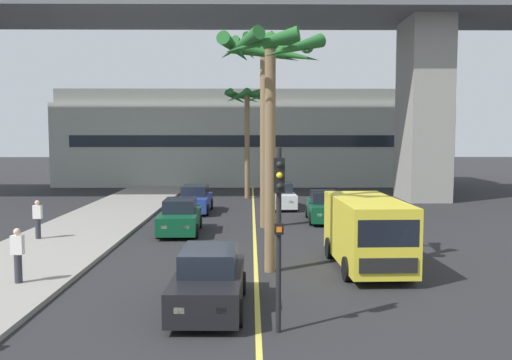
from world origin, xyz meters
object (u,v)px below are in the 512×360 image
(car_queue_fourth, at_px, (280,197))
(palm_tree_far_median, at_px, (270,73))
(car_queue_third, at_px, (195,200))
(palm_tree_near_median, at_px, (247,107))
(pedestrian_near_crosswalk, at_px, (18,254))
(car_queue_fifth, at_px, (180,217))
(car_queue_second, at_px, (325,208))
(palm_tree_mid_median, at_px, (265,75))
(delivery_van, at_px, (367,231))
(pedestrian_mid_block, at_px, (38,219))
(car_queue_front, at_px, (209,281))
(traffic_light_median_near, at_px, (279,215))

(car_queue_fourth, xyz_separation_m, palm_tree_far_median, (-1.17, -15.64, 5.73))
(car_queue_third, distance_m, palm_tree_near_median, 9.65)
(palm_tree_far_median, height_order, pedestrian_near_crosswalk, palm_tree_far_median)
(car_queue_fourth, distance_m, car_queue_fifth, 9.87)
(palm_tree_near_median, distance_m, palm_tree_far_median, 21.04)
(car_queue_second, bearing_deg, palm_tree_mid_median, -150.69)
(palm_tree_mid_median, bearing_deg, palm_tree_near_median, 94.23)
(delivery_van, distance_m, pedestrian_mid_block, 13.64)
(car_queue_front, distance_m, palm_tree_far_median, 7.06)
(palm_tree_mid_median, xyz_separation_m, pedestrian_near_crosswalk, (-7.50, -10.49, -6.35))
(traffic_light_median_near, xyz_separation_m, pedestrian_mid_block, (-9.56, 10.61, -1.72))
(car_queue_second, distance_m, palm_tree_mid_median, 7.58)
(car_queue_front, bearing_deg, car_queue_fourth, 81.55)
(traffic_light_median_near, relative_size, palm_tree_near_median, 0.54)
(traffic_light_median_near, distance_m, palm_tree_far_median, 6.67)
(car_queue_second, bearing_deg, car_queue_third, 154.70)
(car_queue_third, bearing_deg, palm_tree_mid_median, -52.87)
(delivery_van, bearing_deg, palm_tree_near_median, 101.33)
(car_queue_fifth, bearing_deg, palm_tree_mid_median, 21.74)
(traffic_light_median_near, bearing_deg, palm_tree_mid_median, 89.84)
(car_queue_fourth, bearing_deg, palm_tree_mid_median, -99.31)
(car_queue_third, bearing_deg, palm_tree_near_median, 67.18)
(palm_tree_far_median, relative_size, pedestrian_near_crosswalk, 4.78)
(car_queue_fourth, xyz_separation_m, pedestrian_near_crosswalk, (-8.63, -17.42, 0.28))
(traffic_light_median_near, height_order, pedestrian_near_crosswalk, traffic_light_median_near)
(palm_tree_near_median, relative_size, pedestrian_mid_block, 4.83)
(palm_tree_far_median, bearing_deg, palm_tree_mid_median, 89.75)
(pedestrian_near_crosswalk, bearing_deg, car_queue_second, 48.95)
(car_queue_front, relative_size, car_queue_second, 0.99)
(palm_tree_far_median, bearing_deg, palm_tree_near_median, 92.37)
(car_queue_front, xyz_separation_m, car_queue_fourth, (2.88, 19.40, 0.00))
(palm_tree_mid_median, bearing_deg, delivery_van, -68.80)
(car_queue_front, xyz_separation_m, pedestrian_near_crosswalk, (-5.75, 1.98, 0.28))
(car_queue_second, bearing_deg, palm_tree_near_median, 111.41)
(traffic_light_median_near, height_order, palm_tree_mid_median, palm_tree_mid_median)
(car_queue_second, relative_size, car_queue_fourth, 1.00)
(car_queue_fifth, height_order, pedestrian_mid_block, pedestrian_mid_block)
(car_queue_front, xyz_separation_m, palm_tree_mid_median, (1.75, 12.48, 6.63))
(pedestrian_near_crosswalk, bearing_deg, pedestrian_mid_block, 107.05)
(palm_tree_near_median, bearing_deg, palm_tree_far_median, -87.63)
(palm_tree_near_median, bearing_deg, car_queue_second, -68.59)
(car_queue_third, xyz_separation_m, car_queue_fifth, (-0.00, -6.73, 0.00))
(pedestrian_near_crosswalk, bearing_deg, palm_tree_far_median, 13.36)
(car_queue_fourth, xyz_separation_m, traffic_light_median_near, (-1.18, -21.17, 1.99))
(traffic_light_median_near, xyz_separation_m, palm_tree_far_median, (0.00, 5.52, 3.74))
(palm_tree_far_median, bearing_deg, delivery_van, 7.41)
(car_queue_fifth, relative_size, palm_tree_near_median, 0.53)
(car_queue_second, distance_m, palm_tree_far_median, 12.41)
(car_queue_front, relative_size, car_queue_fifth, 1.00)
(palm_tree_near_median, distance_m, palm_tree_mid_median, 12.36)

